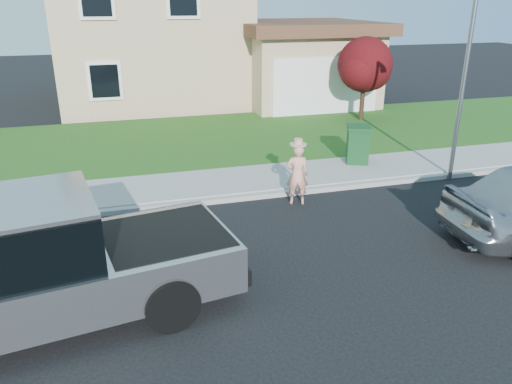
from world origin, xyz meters
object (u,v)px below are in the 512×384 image
woman (297,173)px  pickup_truck (30,269)px  ornamental_tree (365,67)px  street_lamp (466,78)px  trash_bin (358,144)px

woman → pickup_truck: bearing=48.0°
woman → ornamental_tree: bearing=-111.1°
woman → street_lamp: size_ratio=0.33×
ornamental_tree → street_lamp: size_ratio=0.66×
trash_bin → street_lamp: 3.34m
ornamental_tree → street_lamp: street_lamp is taller
woman → trash_bin: size_ratio=1.49×
woman → street_lamp: bearing=-159.5°
woman → street_lamp: (4.61, 0.37, 1.99)m
trash_bin → ornamental_tree: bearing=83.5°
pickup_truck → street_lamp: street_lamp is taller
woman → street_lamp: street_lamp is taller
street_lamp → woman: bearing=159.9°
street_lamp → trash_bin: bearing=113.2°
woman → trash_bin: 3.41m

